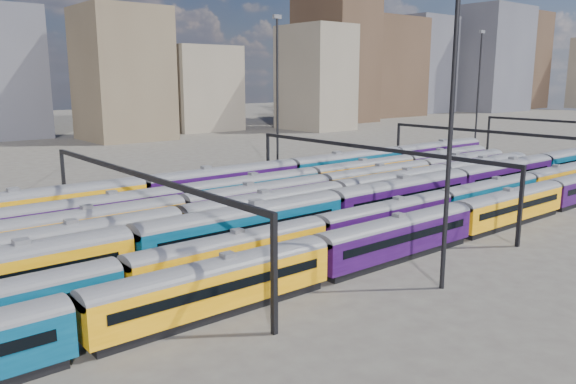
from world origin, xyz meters
TOP-DOWN VIEW (x-y plane):
  - ground at (0.00, 0.00)m, footprint 500.00×500.00m
  - rake_0 at (-11.66, -15.00)m, footprint 114.59×2.80m
  - rake_1 at (2.26, -10.00)m, footprint 130.77×2.73m
  - rake_2 at (-0.60, -5.00)m, footprint 133.70×3.26m
  - rake_3 at (-5.57, 0.00)m, footprint 103.09×3.02m
  - rake_4 at (-12.83, 5.00)m, footprint 120.67×2.94m
  - rake_5 at (-0.13, 10.00)m, footprint 100.76×2.95m
  - rake_6 at (-1.01, 15.00)m, footprint 113.89×3.33m
  - gantry_1 at (-20.00, 0.00)m, footprint 0.35×40.35m
  - gantry_2 at (10.00, 0.00)m, footprint 0.35×40.35m
  - gantry_3 at (40.00, 0.00)m, footprint 0.35×40.35m
  - mast_2 at (-5.00, -22.00)m, footprint 1.40×0.50m
  - mast_3 at (15.00, 24.00)m, footprint 1.40×0.50m
  - mast_5 at (65.00, 20.00)m, footprint 1.40×0.50m
  - skyline at (104.75, 105.73)m, footprint 399.22×60.48m

SIDE VIEW (x-z plane):
  - ground at x=0.00m, z-range 0.00..0.00m
  - rake_1 at x=2.26m, z-range 0.11..4.70m
  - rake_0 at x=-11.66m, z-range 0.12..4.81m
  - rake_4 at x=-12.83m, z-range 0.12..5.08m
  - rake_5 at x=-0.13m, z-range 0.12..5.09m
  - rake_3 at x=-5.57m, z-range 0.13..5.21m
  - rake_2 at x=-0.60m, z-range 0.14..5.64m
  - rake_6 at x=-1.01m, z-range 0.14..5.77m
  - gantry_1 at x=-20.00m, z-range 2.78..10.80m
  - gantry_2 at x=10.00m, z-range 2.78..10.80m
  - gantry_3 at x=40.00m, z-range 2.78..10.80m
  - mast_2 at x=-5.00m, z-range 1.17..26.77m
  - mast_3 at x=15.00m, z-range 1.17..26.77m
  - mast_5 at x=65.00m, z-range 1.17..26.77m
  - skyline at x=104.75m, z-range -4.18..45.85m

